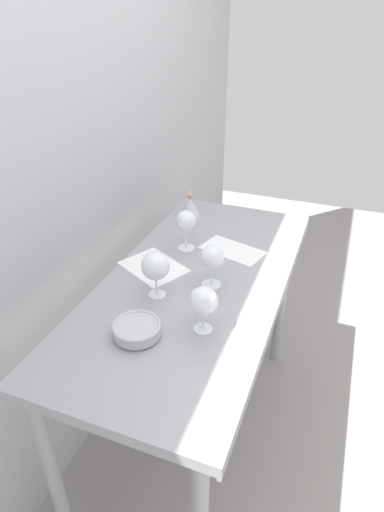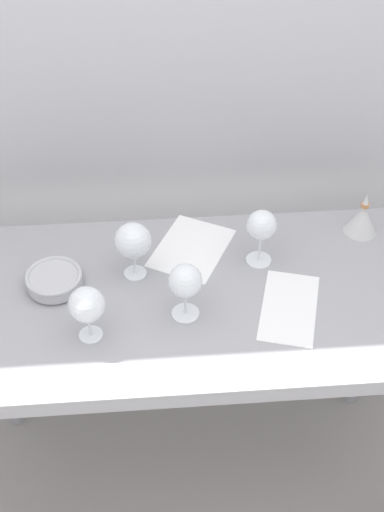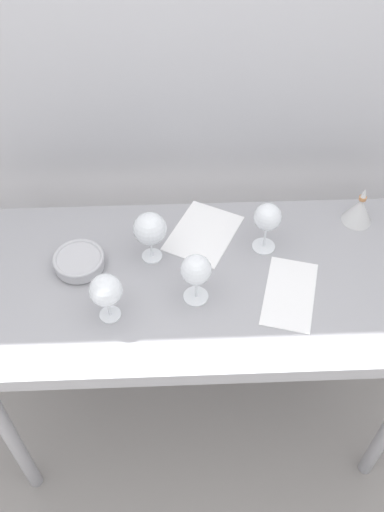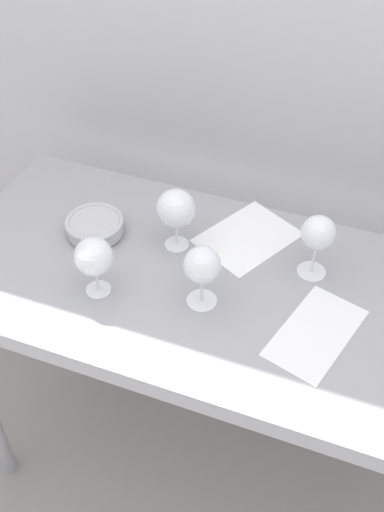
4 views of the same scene
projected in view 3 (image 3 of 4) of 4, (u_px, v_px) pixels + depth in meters
name	position (u px, v px, depth m)	size (l,w,h in m)	color
ground_plane	(199.00, 412.00, 2.36)	(6.00, 6.00, 0.00)	gray
back_wall	(195.00, 69.00, 1.70)	(3.80, 0.04, 2.60)	#B5B5BA
steel_counter	(201.00, 300.00, 1.76)	(1.40, 0.65, 0.90)	#99999E
wine_glass_far_left	(150.00, 230.00, 1.65)	(0.10, 0.10, 0.17)	white
wine_glass_far_right	(267.00, 218.00, 1.67)	(0.08, 0.08, 0.17)	white
wine_glass_near_left	(106.00, 291.00, 1.51)	(0.09, 0.09, 0.16)	white
wine_glass_near_center	(196.00, 271.00, 1.54)	(0.09, 0.09, 0.17)	white
tasting_sheet_upper	(203.00, 233.00, 1.80)	(0.19, 0.25, 0.00)	white
tasting_sheet_lower	(290.00, 293.00, 1.64)	(0.14, 0.26, 0.00)	white
tasting_bowl	(79.00, 261.00, 1.69)	(0.15, 0.15, 0.05)	beige
decanter_funnel	(359.00, 210.00, 1.80)	(0.10, 0.10, 0.14)	silver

